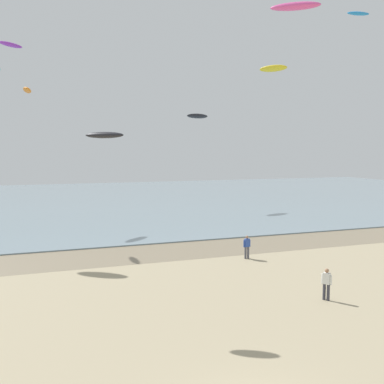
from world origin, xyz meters
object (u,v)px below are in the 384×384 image
at_px(kite_aloft_6, 358,13).
at_px(kite_aloft_7, 273,68).
at_px(kite_aloft_0, 197,116).
at_px(kite_aloft_5, 295,6).
at_px(person_trailing_behind, 326,283).
at_px(kite_aloft_1, 104,135).
at_px(kite_aloft_4, 27,90).
at_px(person_by_waterline, 247,246).
at_px(kite_aloft_2, 11,45).

height_order(kite_aloft_6, kite_aloft_7, kite_aloft_6).
relative_size(kite_aloft_0, kite_aloft_5, 1.05).
bearing_deg(kite_aloft_0, person_trailing_behind, 59.40).
xyz_separation_m(kite_aloft_1, kite_aloft_5, (13.92, 5.27, 9.12)).
xyz_separation_m(person_trailing_behind, kite_aloft_7, (12.17, 27.23, 16.57)).
distance_m(kite_aloft_1, kite_aloft_5, 17.46).
height_order(kite_aloft_0, kite_aloft_4, kite_aloft_4).
distance_m(kite_aloft_4, kite_aloft_7, 27.88).
distance_m(kite_aloft_1, kite_aloft_7, 34.88).
relative_size(person_trailing_behind, kite_aloft_0, 0.48).
bearing_deg(kite_aloft_5, kite_aloft_6, -120.92).
height_order(person_by_waterline, kite_aloft_1, kite_aloft_1).
distance_m(person_trailing_behind, kite_aloft_0, 39.64).
xyz_separation_m(person_trailing_behind, kite_aloft_6, (11.46, 12.07, 18.40)).
height_order(kite_aloft_4, kite_aloft_7, kite_aloft_7).
relative_size(person_trailing_behind, kite_aloft_5, 0.50).
height_order(person_trailing_behind, kite_aloft_7, kite_aloft_7).
xyz_separation_m(person_trailing_behind, kite_aloft_2, (-16.65, 34.03, 18.53)).
xyz_separation_m(kite_aloft_2, kite_aloft_5, (19.48, -25.98, -1.67)).
bearing_deg(kite_aloft_6, kite_aloft_5, 34.96).
distance_m(person_by_waterline, kite_aloft_6, 21.82).
relative_size(person_trailing_behind, kite_aloft_2, 0.57).
distance_m(kite_aloft_2, kite_aloft_4, 13.52).
xyz_separation_m(person_trailing_behind, kite_aloft_4, (-14.90, 22.22, 12.20)).
bearing_deg(kite_aloft_4, person_trailing_behind, -149.53).
bearing_deg(kite_aloft_6, kite_aloft_4, -11.08).
distance_m(kite_aloft_0, kite_aloft_5, 29.97).
xyz_separation_m(kite_aloft_0, kite_aloft_1, (-17.49, -34.57, -3.89)).
height_order(kite_aloft_0, kite_aloft_1, kite_aloft_0).
distance_m(kite_aloft_1, kite_aloft_4, 20.31).
bearing_deg(kite_aloft_2, kite_aloft_4, -123.27).
bearing_deg(person_trailing_behind, kite_aloft_7, 65.92).
bearing_deg(person_by_waterline, kite_aloft_6, 13.17).
relative_size(person_trailing_behind, kite_aloft_1, 0.88).
relative_size(kite_aloft_2, kite_aloft_5, 0.88).
bearing_deg(kite_aloft_4, kite_aloft_7, -82.89).
relative_size(person_trailing_behind, kite_aloft_4, 0.76).
distance_m(person_trailing_behind, kite_aloft_1, 13.80).
bearing_deg(kite_aloft_6, kite_aloft_7, -82.70).
relative_size(kite_aloft_6, kite_aloft_7, 0.58).
distance_m(kite_aloft_0, kite_aloft_7, 12.65).
bearing_deg(kite_aloft_5, kite_aloft_1, 54.84).
xyz_separation_m(kite_aloft_4, kite_aloft_7, (27.07, 5.01, 4.37)).
distance_m(person_by_waterline, kite_aloft_5, 17.14).
distance_m(person_trailing_behind, kite_aloft_4, 29.41).
relative_size(person_trailing_behind, kite_aloft_6, 0.87).
xyz_separation_m(person_by_waterline, kite_aloft_6, (11.43, 2.67, 18.40)).
distance_m(kite_aloft_6, kite_aloft_7, 15.29).
xyz_separation_m(kite_aloft_0, kite_aloft_6, (5.05, -25.28, 6.76)).
xyz_separation_m(kite_aloft_4, kite_aloft_5, (17.74, -14.17, 4.66)).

